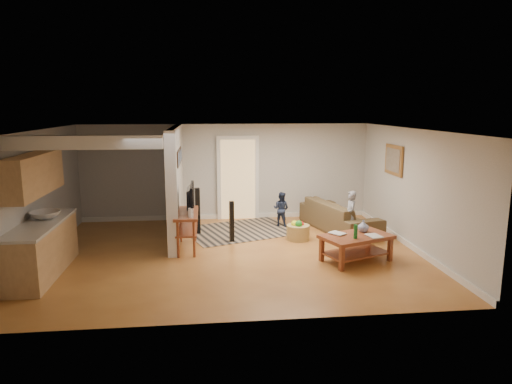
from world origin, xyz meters
TOP-DOWN VIEW (x-y plane):
  - ground at (0.00, 0.00)m, footprint 7.50×7.50m
  - room_shell at (-1.07, 0.43)m, footprint 7.54×6.02m
  - area_rug at (0.27, 1.71)m, footprint 3.01×2.60m
  - sofa at (2.64, 1.51)m, footprint 1.53×2.56m
  - coffee_table at (2.33, -0.70)m, footprint 1.51×1.20m
  - tv_console at (-0.94, 0.39)m, footprint 0.48×1.26m
  - speaker_left at (0.01, 0.82)m, footprint 0.11×0.11m
  - speaker_right at (-0.75, 1.57)m, footprint 0.13×0.13m
  - toy_basket at (1.49, 0.82)m, footprint 0.52×0.52m
  - child at (2.64, 0.67)m, footprint 0.30×0.43m
  - toddler at (1.31, 2.06)m, footprint 0.53×0.50m

SIDE VIEW (x-z plane):
  - ground at x=0.00m, z-range 0.00..0.00m
  - sofa at x=2.64m, z-range -0.35..0.35m
  - child at x=2.64m, z-range -0.56..0.56m
  - toddler at x=1.31m, z-range -0.43..0.43m
  - area_rug at x=0.27m, z-range 0.00..0.01m
  - toy_basket at x=1.49m, z-range -0.04..0.42m
  - coffee_table at x=2.33m, z-range 0.01..0.80m
  - speaker_left at x=0.01m, z-range 0.00..0.92m
  - speaker_right at x=-0.75m, z-range 0.00..1.09m
  - tv_console at x=-0.94m, z-range 0.18..1.26m
  - room_shell at x=-1.07m, z-range 0.20..2.72m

